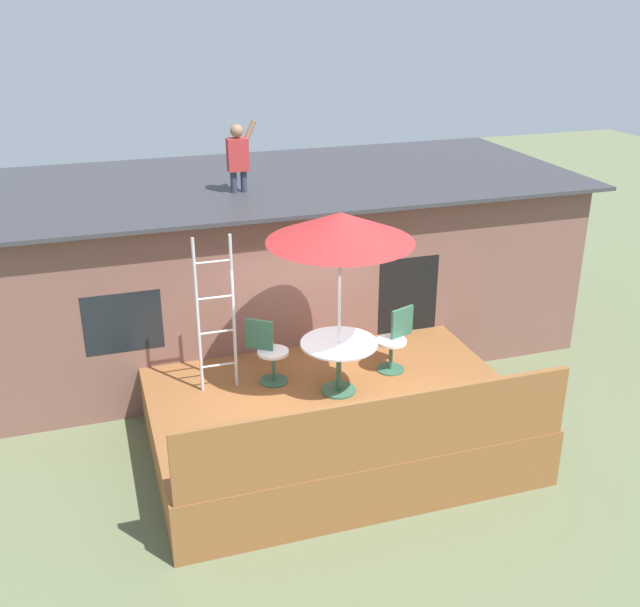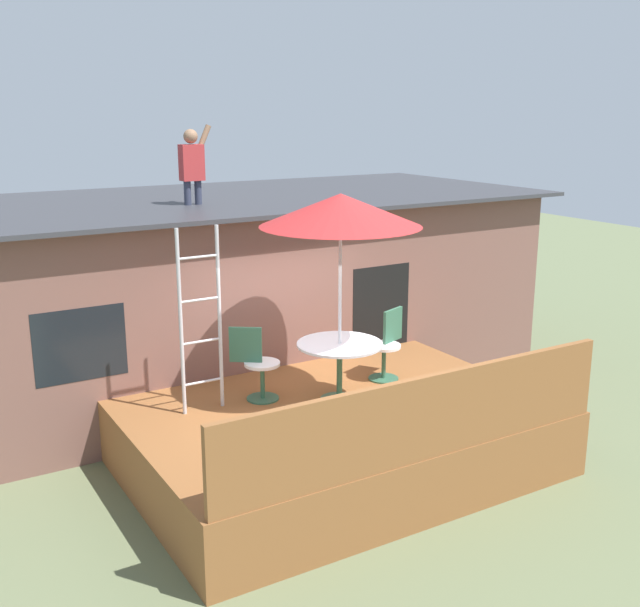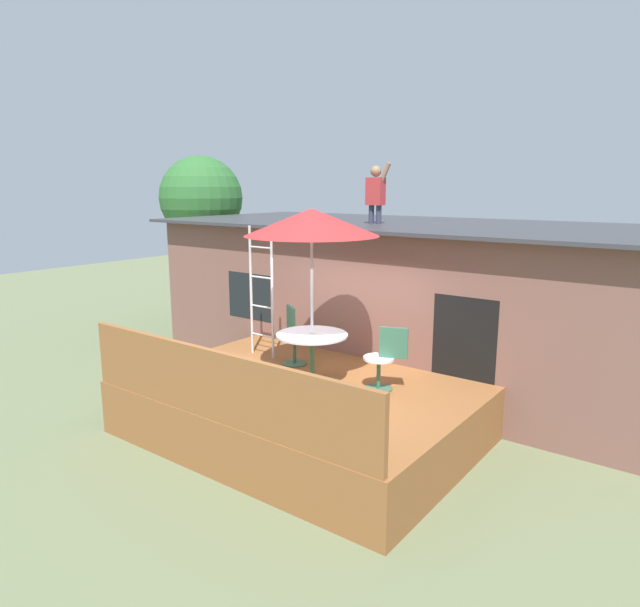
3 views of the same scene
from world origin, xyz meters
name	(u,v)px [view 3 (image 3 of 3)]	position (x,y,z in m)	size (l,w,h in m)	color
ground_plane	(303,434)	(0.00, 0.00, 0.00)	(40.00, 40.00, 0.00)	#66704C
house	(418,299)	(0.00, 3.60, 1.48)	(10.50, 4.50, 2.96)	brown
deck	(303,408)	(0.00, 0.00, 0.40)	(4.90, 3.51, 0.80)	brown
deck_railing	(216,386)	(0.00, -1.70, 1.25)	(4.80, 0.08, 0.90)	brown
patio_table	(312,345)	(0.10, 0.09, 1.39)	(1.04, 1.04, 0.74)	#33664C
patio_umbrella	(312,222)	(0.10, 0.09, 3.15)	(1.90, 1.90, 2.54)	silver
step_ladder	(261,292)	(-1.43, 0.68, 1.90)	(0.52, 0.04, 2.20)	silver
person_figure	(376,190)	(-0.57, 2.90, 3.57)	(0.47, 0.20, 1.11)	#33384C
patio_chair_left	(293,336)	(-0.73, 0.67, 1.26)	(0.56, 0.46, 0.92)	#33664C
patio_chair_right	(384,359)	(1.09, 0.47, 1.26)	(0.60, 0.44, 0.92)	#33664C
backyard_tree	(201,200)	(-6.96, 4.32, 3.28)	(2.24, 2.24, 4.46)	brown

